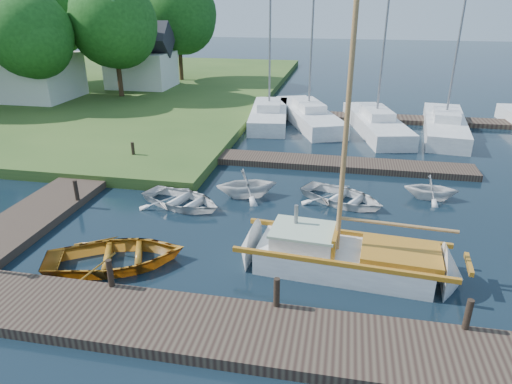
% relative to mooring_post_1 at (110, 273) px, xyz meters
% --- Properties ---
extents(ground, '(160.00, 160.00, 0.00)m').
position_rel_mooring_post_1_xyz_m(ground, '(3.00, 5.00, -0.70)').
color(ground, black).
rests_on(ground, ground).
extents(near_dock, '(18.00, 2.20, 0.30)m').
position_rel_mooring_post_1_xyz_m(near_dock, '(3.00, -1.00, -0.55)').
color(near_dock, '#2F201B').
rests_on(near_dock, ground).
extents(left_dock, '(2.20, 18.00, 0.30)m').
position_rel_mooring_post_1_xyz_m(left_dock, '(-5.00, 7.00, -0.55)').
color(left_dock, '#2F201B').
rests_on(left_dock, ground).
extents(far_dock, '(14.00, 1.60, 0.30)m').
position_rel_mooring_post_1_xyz_m(far_dock, '(5.00, 11.50, -0.55)').
color(far_dock, '#2F201B').
rests_on(far_dock, ground).
extents(pontoon, '(30.00, 1.60, 0.30)m').
position_rel_mooring_post_1_xyz_m(pontoon, '(13.00, 21.00, -0.55)').
color(pontoon, '#2F201B').
rests_on(pontoon, ground).
extents(mooring_post_1, '(0.16, 0.16, 0.80)m').
position_rel_mooring_post_1_xyz_m(mooring_post_1, '(0.00, 0.00, 0.00)').
color(mooring_post_1, black).
rests_on(mooring_post_1, near_dock).
extents(mooring_post_2, '(0.16, 0.16, 0.80)m').
position_rel_mooring_post_1_xyz_m(mooring_post_2, '(4.50, 0.00, 0.00)').
color(mooring_post_2, black).
rests_on(mooring_post_2, near_dock).
extents(mooring_post_3, '(0.16, 0.16, 0.80)m').
position_rel_mooring_post_1_xyz_m(mooring_post_3, '(9.00, 0.00, 0.00)').
color(mooring_post_3, black).
rests_on(mooring_post_3, near_dock).
extents(mooring_post_4, '(0.16, 0.16, 0.80)m').
position_rel_mooring_post_1_xyz_m(mooring_post_4, '(-4.00, 5.00, 0.00)').
color(mooring_post_4, black).
rests_on(mooring_post_4, left_dock).
extents(mooring_post_5, '(0.16, 0.16, 0.80)m').
position_rel_mooring_post_1_xyz_m(mooring_post_5, '(-4.00, 10.00, 0.00)').
color(mooring_post_5, black).
rests_on(mooring_post_5, left_dock).
extents(sailboat, '(7.28, 2.52, 9.83)m').
position_rel_mooring_post_1_xyz_m(sailboat, '(6.27, 2.49, -0.36)').
color(sailboat, silver).
rests_on(sailboat, ground).
extents(dinghy, '(4.89, 4.26, 0.85)m').
position_rel_mooring_post_1_xyz_m(dinghy, '(-0.60, 1.40, -0.28)').
color(dinghy, '#976316').
rests_on(dinghy, ground).
extents(tender_a, '(3.98, 3.40, 0.70)m').
position_rel_mooring_post_1_xyz_m(tender_a, '(-0.10, 5.86, -0.35)').
color(tender_a, silver).
rests_on(tender_a, ground).
extents(tender_b, '(3.00, 2.80, 1.28)m').
position_rel_mooring_post_1_xyz_m(tender_b, '(2.19, 7.23, -0.06)').
color(tender_b, silver).
rests_on(tender_b, ground).
extents(tender_c, '(4.12, 3.70, 0.70)m').
position_rel_mooring_post_1_xyz_m(tender_c, '(6.00, 7.35, -0.35)').
color(tender_c, silver).
rests_on(tender_c, ground).
extents(tender_d, '(2.16, 1.89, 1.09)m').
position_rel_mooring_post_1_xyz_m(tender_d, '(9.48, 8.43, -0.16)').
color(tender_d, silver).
rests_on(tender_d, ground).
extents(marina_boat_0, '(3.03, 7.54, 10.43)m').
position_rel_mooring_post_1_xyz_m(marina_boat_0, '(1.10, 19.13, -0.13)').
color(marina_boat_0, silver).
rests_on(marina_boat_0, ground).
extents(marina_boat_1, '(5.28, 8.86, 11.10)m').
position_rel_mooring_post_1_xyz_m(marina_boat_1, '(3.60, 19.54, -0.13)').
color(marina_boat_1, silver).
rests_on(marina_boat_1, ground).
extents(marina_boat_2, '(4.00, 8.60, 10.23)m').
position_rel_mooring_post_1_xyz_m(marina_boat_2, '(7.75, 18.26, -0.14)').
color(marina_boat_2, silver).
rests_on(marina_boat_2, ground).
extents(marina_boat_3, '(3.21, 8.76, 12.24)m').
position_rel_mooring_post_1_xyz_m(marina_boat_3, '(11.74, 18.65, -0.12)').
color(marina_boat_3, silver).
rests_on(marina_boat_3, ground).
extents(house_a, '(6.30, 5.00, 6.29)m').
position_rel_mooring_post_1_xyz_m(house_a, '(-17.00, 21.00, 2.26)').
color(house_a, white).
rests_on(house_a, shore).
extents(house_c, '(5.25, 4.00, 5.28)m').
position_rel_mooring_post_1_xyz_m(house_c, '(-11.00, 27.00, 1.88)').
color(house_c, white).
rests_on(house_c, shore).
extents(tree_2, '(5.83, 5.75, 7.82)m').
position_rel_mooring_post_1_xyz_m(tree_2, '(-15.00, 19.05, 4.55)').
color(tree_2, '#332114').
rests_on(tree_2, shore).
extents(tree_3, '(6.41, 6.38, 8.74)m').
position_rel_mooring_post_1_xyz_m(tree_3, '(-11.00, 23.05, 5.11)').
color(tree_3, '#332114').
rests_on(tree_3, shore).
extents(tree_4, '(7.01, 7.01, 9.66)m').
position_rel_mooring_post_1_xyz_m(tree_4, '(-19.00, 27.05, 5.67)').
color(tree_4, '#332114').
rests_on(tree_4, shore).
extents(tree_7, '(6.83, 6.83, 9.38)m').
position_rel_mooring_post_1_xyz_m(tree_7, '(-9.00, 31.05, 5.50)').
color(tree_7, '#332114').
rests_on(tree_7, shore).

